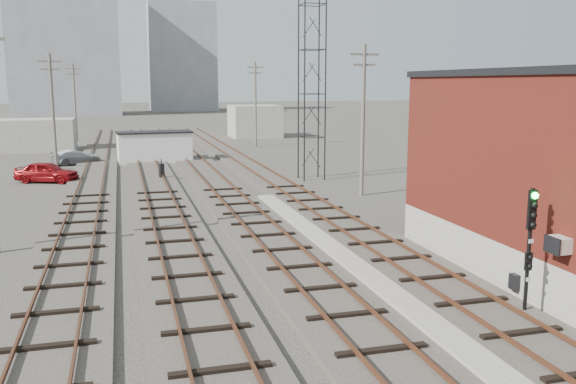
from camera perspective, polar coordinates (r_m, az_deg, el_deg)
name	(u,v)px	position (r m, az deg, el deg)	size (l,w,h in m)	color
ground	(193,147)	(66.75, -8.87, 4.22)	(320.00, 320.00, 0.00)	#282621
track_right	(258,171)	(46.55, -2.83, 1.94)	(3.20, 90.00, 0.39)	#332D28
track_mid_right	(206,173)	(45.86, -7.71, 1.74)	(3.20, 90.00, 0.39)	#332D28
track_mid_left	(151,175)	(45.52, -12.71, 1.52)	(3.20, 90.00, 0.39)	#332D28
track_left	(93,178)	(45.52, -17.74, 1.28)	(3.20, 90.00, 0.39)	#332D28
platform_curb	(353,267)	(22.50, 6.14, -6.97)	(0.90, 28.00, 0.26)	gray
brick_building	(561,172)	(23.60, 24.19, 1.71)	(6.54, 12.20, 7.22)	gray
lattice_tower	(312,72)	(43.00, 2.25, 11.15)	(1.60, 1.60, 15.00)	black
utility_pole_left_b	(53,108)	(51.28, -21.15, 7.30)	(1.80, 0.24, 9.00)	#595147
utility_pole_left_c	(75,100)	(76.18, -19.33, 8.11)	(1.80, 0.24, 9.00)	#595147
utility_pole_right_a	(363,116)	(36.80, 7.03, 7.05)	(1.80, 0.24, 9.00)	#595147
utility_pole_right_b	(255,102)	(65.52, -3.06, 8.43)	(1.80, 0.24, 9.00)	#595147
apartment_left	(65,44)	(141.63, -20.11, 12.88)	(22.00, 14.00, 30.00)	gray
apartment_right	(182,58)	(156.88, -9.90, 12.27)	(16.00, 12.00, 26.00)	gray
shed_left	(33,135)	(66.74, -22.73, 4.94)	(8.00, 5.00, 3.20)	gray
shed_right	(255,121)	(77.90, -3.13, 6.63)	(6.00, 6.00, 4.00)	gray
signal_mast	(530,244)	(18.82, 21.69, -4.50)	(0.40, 0.41, 3.80)	gray
switch_stand	(162,171)	(43.83, -11.75, 1.94)	(0.41, 0.41, 1.36)	black
site_trailer	(155,147)	(53.91, -12.37, 4.16)	(6.51, 3.20, 2.66)	white
car_red	(47,172)	(45.06, -21.65, 1.75)	(1.70, 4.22, 1.44)	maroon
car_silver	(75,157)	(54.35, -19.30, 3.10)	(1.29, 3.70, 1.22)	#B6BABE
car_grey	(76,157)	(54.27, -19.20, 3.08)	(1.67, 4.10, 1.19)	gray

